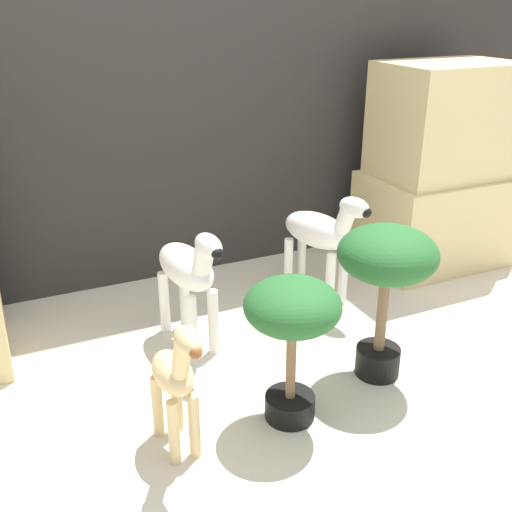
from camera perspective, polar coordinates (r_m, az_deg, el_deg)
The scene contains 8 objects.
ground_plane at distance 2.09m, azimuth 7.38°, elevation -17.76°, with size 14.00×14.00×0.00m, color beige.
wall_back at distance 3.00m, azimuth -7.97°, elevation 18.25°, with size 6.40×0.08×2.20m.
rock_pillar_right at distance 3.35m, azimuth 17.06°, elevation 7.64°, with size 0.75×0.53×1.07m.
zebra_right at distance 2.82m, azimuth 6.25°, elevation 2.07°, with size 0.28×0.48×0.56m.
zebra_left at distance 2.44m, azimuth -6.40°, elevation -1.49°, with size 0.21×0.49×0.56m.
giraffe_figurine at distance 1.91m, azimuth -7.62°, elevation -11.41°, with size 0.13×0.33×0.52m.
potted_palm_front at distance 2.23m, azimuth 12.33°, elevation -1.06°, with size 0.37×0.37×0.61m.
potted_palm_back at distance 1.98m, azimuth 3.47°, elevation -6.11°, with size 0.32×0.32×0.53m.
Camera 1 is at (-0.88, -1.30, 1.37)m, focal length 42.00 mm.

